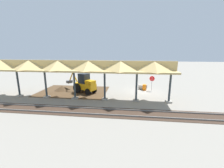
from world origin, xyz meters
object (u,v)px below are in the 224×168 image
object	(u,v)px
backhoe	(84,84)
traffic_barrel	(144,87)
concrete_pipe	(143,87)
stop_sign	(152,80)

from	to	relation	value
backhoe	traffic_barrel	world-z (taller)	backhoe
backhoe	concrete_pipe	world-z (taller)	backhoe
concrete_pipe	traffic_barrel	xyz separation A→B (m)	(-0.20, 0.51, 0.05)
backhoe	stop_sign	bearing A→B (deg)	-167.45
backhoe	concrete_pipe	size ratio (longest dim) A/B	3.68
concrete_pipe	traffic_barrel	world-z (taller)	traffic_barrel
concrete_pipe	stop_sign	bearing A→B (deg)	153.82
backhoe	concrete_pipe	bearing A→B (deg)	-161.82
stop_sign	concrete_pipe	size ratio (longest dim) A/B	1.60
stop_sign	backhoe	xyz separation A→B (m)	(9.87, 2.20, -0.36)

